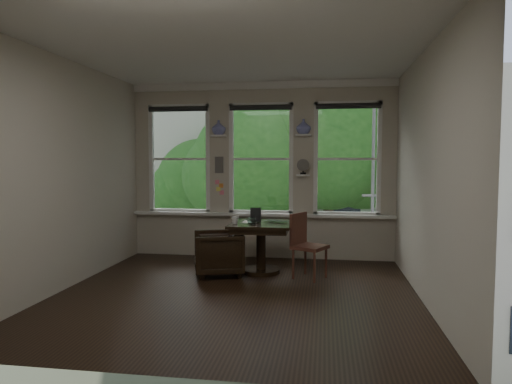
% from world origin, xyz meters
% --- Properties ---
extents(ground, '(4.50, 4.50, 0.00)m').
position_xyz_m(ground, '(0.00, 0.00, 0.00)').
color(ground, black).
rests_on(ground, ground).
extents(ceiling, '(4.50, 4.50, 0.00)m').
position_xyz_m(ceiling, '(0.00, 0.00, 3.00)').
color(ceiling, silver).
rests_on(ceiling, ground).
extents(wall_back, '(4.50, 0.00, 4.50)m').
position_xyz_m(wall_back, '(0.00, 2.25, 1.50)').
color(wall_back, '#BDB6A1').
rests_on(wall_back, ground).
extents(wall_front, '(4.50, 0.00, 4.50)m').
position_xyz_m(wall_front, '(0.00, -2.25, 1.50)').
color(wall_front, '#BDB6A1').
rests_on(wall_front, ground).
extents(wall_left, '(0.00, 4.50, 4.50)m').
position_xyz_m(wall_left, '(-2.25, 0.00, 1.50)').
color(wall_left, '#BDB6A1').
rests_on(wall_left, ground).
extents(wall_right, '(0.00, 4.50, 4.50)m').
position_xyz_m(wall_right, '(2.25, 0.00, 1.50)').
color(wall_right, '#BDB6A1').
rests_on(wall_right, ground).
extents(window_left, '(1.10, 0.12, 1.90)m').
position_xyz_m(window_left, '(-1.45, 2.25, 1.70)').
color(window_left, white).
rests_on(window_left, ground).
extents(window_center, '(1.10, 0.12, 1.90)m').
position_xyz_m(window_center, '(0.00, 2.25, 1.70)').
color(window_center, white).
rests_on(window_center, ground).
extents(window_right, '(1.10, 0.12, 1.90)m').
position_xyz_m(window_right, '(1.45, 2.25, 1.70)').
color(window_right, white).
rests_on(window_right, ground).
extents(shelf_left, '(0.26, 0.16, 0.03)m').
position_xyz_m(shelf_left, '(-0.72, 2.15, 2.10)').
color(shelf_left, white).
rests_on(shelf_left, ground).
extents(shelf_right, '(0.26, 0.16, 0.03)m').
position_xyz_m(shelf_right, '(0.72, 2.15, 2.10)').
color(shelf_right, white).
rests_on(shelf_right, ground).
extents(intercom, '(0.14, 0.06, 0.28)m').
position_xyz_m(intercom, '(-0.72, 2.18, 1.60)').
color(intercom, '#59544F').
rests_on(intercom, ground).
extents(sticky_notes, '(0.16, 0.01, 0.24)m').
position_xyz_m(sticky_notes, '(-0.72, 2.19, 1.25)').
color(sticky_notes, pink).
rests_on(sticky_notes, ground).
extents(desk_fan, '(0.20, 0.20, 0.24)m').
position_xyz_m(desk_fan, '(0.72, 2.13, 1.53)').
color(desk_fan, '#59544F').
rests_on(desk_fan, ground).
extents(vase_left, '(0.24, 0.24, 0.25)m').
position_xyz_m(vase_left, '(-0.72, 2.15, 2.24)').
color(vase_left, silver).
rests_on(vase_left, shelf_left).
extents(vase_right, '(0.24, 0.24, 0.25)m').
position_xyz_m(vase_right, '(0.72, 2.15, 2.24)').
color(vase_right, silver).
rests_on(vase_right, shelf_right).
extents(table, '(0.90, 0.90, 0.75)m').
position_xyz_m(table, '(0.15, 1.12, 0.38)').
color(table, black).
rests_on(table, ground).
extents(armchair_left, '(0.88, 0.87, 0.64)m').
position_xyz_m(armchair_left, '(-0.45, 0.91, 0.32)').
color(armchair_left, black).
rests_on(armchair_left, ground).
extents(cushion_red, '(0.45, 0.45, 0.06)m').
position_xyz_m(cushion_red, '(-0.45, 0.91, 0.45)').
color(cushion_red, maroon).
rests_on(cushion_red, armchair_left).
extents(side_chair_right, '(0.57, 0.57, 0.92)m').
position_xyz_m(side_chair_right, '(0.89, 0.90, 0.46)').
color(side_chair_right, '#482319').
rests_on(side_chair_right, ground).
extents(laptop, '(0.40, 0.34, 0.03)m').
position_xyz_m(laptop, '(0.35, 1.18, 0.76)').
color(laptop, black).
rests_on(laptop, table).
extents(mug, '(0.11, 0.11, 0.10)m').
position_xyz_m(mug, '(-0.21, 0.99, 0.80)').
color(mug, white).
rests_on(mug, table).
extents(drinking_glass, '(0.15, 0.15, 0.10)m').
position_xyz_m(drinking_glass, '(0.05, 0.93, 0.80)').
color(drinking_glass, white).
rests_on(drinking_glass, table).
extents(tablet, '(0.17, 0.11, 0.22)m').
position_xyz_m(tablet, '(0.06, 1.19, 0.86)').
color(tablet, black).
rests_on(tablet, table).
extents(papers, '(0.23, 0.31, 0.00)m').
position_xyz_m(papers, '(-0.03, 1.21, 0.75)').
color(papers, silver).
rests_on(papers, table).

